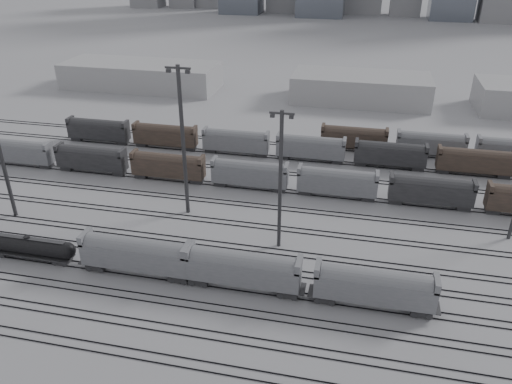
% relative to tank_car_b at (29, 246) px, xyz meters
% --- Properties ---
extents(ground, '(900.00, 900.00, 0.00)m').
position_rel_tank_car_b_xyz_m(ground, '(36.51, -1.00, -2.23)').
color(ground, '#ADADB1').
rests_on(ground, ground).
extents(tracks, '(220.00, 71.50, 0.16)m').
position_rel_tank_car_b_xyz_m(tracks, '(36.51, 16.50, -2.15)').
color(tracks, black).
rests_on(tracks, ground).
extents(tank_car_b, '(15.60, 2.60, 3.85)m').
position_rel_tank_car_b_xyz_m(tank_car_b, '(0.00, 0.00, 0.00)').
color(tank_car_b, black).
rests_on(tank_car_b, ground).
extents(hopper_car_a, '(16.41, 3.26, 5.87)m').
position_rel_tank_car_b_xyz_m(hopper_car_a, '(17.82, 0.00, 1.40)').
color(hopper_car_a, black).
rests_on(hopper_car_a, ground).
extents(hopper_car_b, '(16.23, 3.22, 5.80)m').
position_rel_tank_car_b_xyz_m(hopper_car_b, '(33.84, 0.00, 1.36)').
color(hopper_car_b, black).
rests_on(hopper_car_b, ground).
extents(hopper_car_c, '(15.92, 3.16, 5.69)m').
position_rel_tank_car_b_xyz_m(hopper_car_c, '(51.73, 0.00, 1.29)').
color(hopper_car_c, black).
rests_on(hopper_car_c, ground).
extents(light_mast_b, '(4.25, 0.68, 26.58)m').
position_rel_tank_car_b_xyz_m(light_mast_b, '(18.82, 19.08, 11.87)').
color(light_mast_b, '#343437').
rests_on(light_mast_b, ground).
extents(light_mast_c, '(3.64, 0.58, 22.72)m').
position_rel_tank_car_b_xyz_m(light_mast_c, '(36.79, 11.88, 9.82)').
color(light_mast_c, '#343437').
rests_on(light_mast_c, ground).
extents(bg_string_near, '(151.00, 3.00, 5.60)m').
position_rel_tank_car_b_xyz_m(bg_string_near, '(44.51, 31.00, 0.57)').
color(bg_string_near, slate).
rests_on(bg_string_near, ground).
extents(bg_string_mid, '(151.00, 3.00, 5.60)m').
position_rel_tank_car_b_xyz_m(bg_string_mid, '(54.51, 47.00, 0.57)').
color(bg_string_mid, black).
rests_on(bg_string_mid, ground).
extents(bg_string_far, '(66.00, 3.00, 5.60)m').
position_rel_tank_car_b_xyz_m(bg_string_far, '(72.01, 55.00, 0.57)').
color(bg_string_far, '#4E3C31').
rests_on(bg_string_far, ground).
extents(warehouse_left, '(50.00, 18.00, 8.00)m').
position_rel_tank_car_b_xyz_m(warehouse_left, '(-23.49, 94.00, 1.77)').
color(warehouse_left, '#A1A1A3').
rests_on(warehouse_left, ground).
extents(warehouse_mid, '(40.00, 18.00, 8.00)m').
position_rel_tank_car_b_xyz_m(warehouse_mid, '(46.51, 94.00, 1.77)').
color(warehouse_mid, '#A1A1A3').
rests_on(warehouse_mid, ground).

